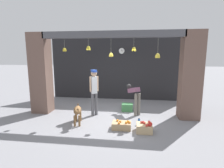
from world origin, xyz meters
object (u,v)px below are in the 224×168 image
(produce_box_green, at_px, (127,107))
(worker_stooping, at_px, (134,95))
(fruit_crate_oranges, at_px, (122,125))
(fruit_crate_apples, at_px, (144,128))
(water_bottle, at_px, (139,122))
(wall_clock, at_px, (122,51))
(dog, at_px, (77,111))
(shopkeeper, at_px, (94,88))

(produce_box_green, bearing_deg, worker_stooping, -44.57)
(fruit_crate_oranges, distance_m, fruit_crate_apples, 0.71)
(water_bottle, relative_size, wall_clock, 0.73)
(dog, bearing_deg, produce_box_green, 121.85)
(dog, xyz_separation_m, wall_clock, (1.20, 3.51, 2.05))
(fruit_crate_oranges, distance_m, wall_clock, 4.41)
(dog, distance_m, shopkeeper, 1.17)
(fruit_crate_apples, relative_size, produce_box_green, 1.04)
(shopkeeper, distance_m, worker_stooping, 1.59)
(dog, bearing_deg, water_bottle, 82.36)
(worker_stooping, xyz_separation_m, produce_box_green, (-0.27, 0.27, -0.59))
(dog, xyz_separation_m, water_bottle, (2.04, 0.20, -0.34))
(dog, height_order, water_bottle, dog)
(fruit_crate_apples, relative_size, wall_clock, 1.54)
(dog, bearing_deg, shopkeeper, 145.70)
(wall_clock, bearing_deg, worker_stooping, -72.84)
(wall_clock, bearing_deg, dog, -108.82)
(fruit_crate_oranges, bearing_deg, water_bottle, 35.61)
(fruit_crate_oranges, height_order, produce_box_green, produce_box_green)
(produce_box_green, xyz_separation_m, wall_clock, (-0.40, 1.91, 2.33))
(shopkeeper, distance_m, produce_box_green, 1.66)
(shopkeeper, relative_size, fruit_crate_oranges, 2.99)
(worker_stooping, bearing_deg, wall_clock, 76.17)
(dog, relative_size, produce_box_green, 1.98)
(shopkeeper, bearing_deg, worker_stooping, 165.80)
(fruit_crate_apples, xyz_separation_m, wall_clock, (-1.00, 3.84, 2.36))
(worker_stooping, bearing_deg, fruit_crate_apples, -109.81)
(worker_stooping, xyz_separation_m, fruit_crate_apples, (0.33, -1.66, -0.61))
(shopkeeper, relative_size, wall_clock, 5.80)
(fruit_crate_oranges, height_order, wall_clock, wall_clock)
(produce_box_green, bearing_deg, water_bottle, -72.26)
(water_bottle, bearing_deg, produce_box_green, 107.74)
(wall_clock, bearing_deg, fruit_crate_apples, -75.39)
(produce_box_green, bearing_deg, fruit_crate_apples, -72.70)
(worker_stooping, xyz_separation_m, wall_clock, (-0.67, 2.18, 1.74))
(shopkeeper, relative_size, water_bottle, 7.88)
(worker_stooping, xyz_separation_m, water_bottle, (0.17, -1.13, -0.64))
(wall_clock, bearing_deg, produce_box_green, -78.17)
(produce_box_green, bearing_deg, dog, -134.97)
(shopkeeper, height_order, wall_clock, wall_clock)
(shopkeeper, height_order, produce_box_green, shopkeeper)
(shopkeeper, height_order, worker_stooping, shopkeeper)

